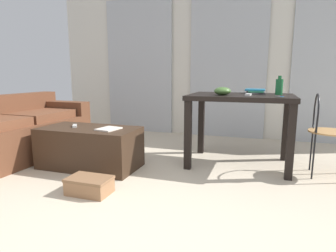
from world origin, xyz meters
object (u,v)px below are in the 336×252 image
Objects in this scene: magazine at (109,129)px; wire_chair at (323,125)px; scissors at (281,96)px; tv_remote_primary at (75,126)px; coffee_table at (90,147)px; book_stack at (255,91)px; bottle_near at (279,87)px; bowl at (223,91)px; shoebox at (89,185)px; couch at (12,133)px; craft_table at (240,106)px; tv_remote_on_table at (248,95)px.

wire_chair is at bearing 24.55° from magazine.
scissors is 2.17m from tv_remote_primary.
scissors is 0.71× the size of tv_remote_primary.
coffee_table is at bearing -174.74° from magazine.
book_stack is at bearing 122.52° from scissors.
bottle_near is 0.62m from bowl.
tv_remote_primary is at bearing -172.69° from magazine.
bottle_near is at bearing 41.26° from shoebox.
scissors is (0.57, -0.04, -0.04)m from bowl.
scissors is (2.96, 0.45, 0.48)m from couch.
wire_chair is 3.59× the size of magazine.
craft_table is (1.52, 0.62, 0.44)m from coffee_table.
coffee_table is at bearing -167.84° from wire_chair.
craft_table is at bearing 47.51° from shoebox.
wire_chair reaches higher than couch.
tv_remote_primary is (-1.70, -0.62, -0.21)m from craft_table.
couch is 8.35× the size of magazine.
coffee_table is at bearing 122.92° from shoebox.
magazine is at bearing -149.16° from book_stack.
book_stack reaches higher than craft_table.
bowl is at bearing -178.16° from wire_chair.
shoebox is at bearing -149.98° from wire_chair.
tv_remote_primary is at bearing -160.13° from craft_table.
wire_chair is 0.59m from bottle_near.
tv_remote_on_table is at bearing -100.44° from book_stack.
coffee_table is 3.25× the size of book_stack.
tv_remote_on_table is 1.49m from magazine.
tv_remote_on_table is at bearing -18.97° from tv_remote_primary.
scissors is (0.00, -0.28, -0.09)m from bottle_near.
coffee_table is 1.55m from bowl.
couch is at bearing -169.68° from magazine.
coffee_table is 10.51× the size of scissors.
bowl is at bearing 176.36° from scissors.
tv_remote_on_table is at bearing -179.19° from wire_chair.
scissors reaches higher than tv_remote_primary.
wire_chair is 2.53× the size of book_stack.
wire_chair reaches higher than craft_table.
bowl reaches higher than magazine.
shoebox is at bearing -57.08° from coffee_table.
bowl is at bearing 11.60° from couch.
magazine is (-1.41, -0.84, -0.37)m from book_stack.
bowl is 1.62m from shoebox.
bottle_near reaches higher than scissors.
bottle_near is (0.39, 0.10, 0.21)m from craft_table.
wire_chair is 8.17× the size of scissors.
shoebox is at bearing -131.50° from book_stack.
bowl is 0.54× the size of book_stack.
magazine reaches higher than shoebox.
tv_remote_on_table is at bearing 42.42° from shoebox.
bowl is (-0.98, -0.03, 0.31)m from wire_chair.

